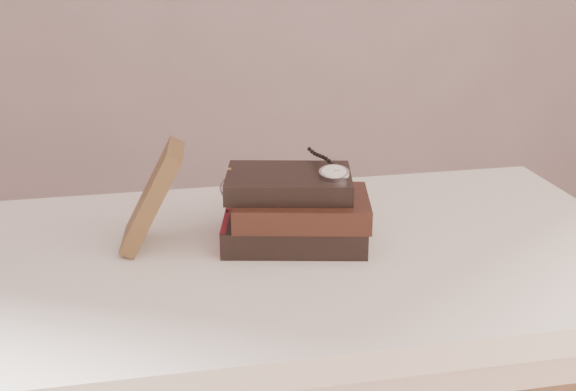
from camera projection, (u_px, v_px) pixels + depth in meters
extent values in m
cube|color=white|center=(316.00, 258.00, 1.13)|extent=(1.00, 0.60, 0.04)
cube|color=white|center=(316.00, 293.00, 1.15)|extent=(0.88, 0.49, 0.08)
cylinder|color=white|center=(493.00, 352.00, 1.57)|extent=(0.05, 0.05, 0.71)
cube|color=black|center=(294.00, 229.00, 1.13)|extent=(0.24, 0.19, 0.04)
cube|color=beige|center=(296.00, 229.00, 1.13)|extent=(0.23, 0.18, 0.03)
cube|color=gold|center=(228.00, 223.00, 1.15)|extent=(0.01, 0.01, 0.04)
cube|color=maroon|center=(227.00, 229.00, 1.13)|extent=(0.04, 0.13, 0.04)
cube|color=black|center=(302.00, 207.00, 1.11)|extent=(0.22, 0.18, 0.04)
cube|color=beige|center=(303.00, 207.00, 1.11)|extent=(0.22, 0.17, 0.03)
cube|color=gold|center=(238.00, 202.00, 1.13)|extent=(0.01, 0.01, 0.04)
cube|color=black|center=(289.00, 183.00, 1.12)|extent=(0.21, 0.17, 0.03)
cube|color=beige|center=(290.00, 183.00, 1.12)|extent=(0.20, 0.15, 0.02)
cube|color=gold|center=(230.00, 179.00, 1.14)|extent=(0.01, 0.01, 0.03)
cube|color=#442F1A|center=(152.00, 197.00, 1.10)|extent=(0.11, 0.11, 0.16)
cylinder|color=silver|center=(334.00, 174.00, 1.09)|extent=(0.05, 0.05, 0.02)
cylinder|color=white|center=(334.00, 171.00, 1.09)|extent=(0.04, 0.04, 0.01)
torus|color=silver|center=(334.00, 172.00, 1.09)|extent=(0.05, 0.05, 0.01)
cylinder|color=silver|center=(333.00, 169.00, 1.11)|extent=(0.01, 0.01, 0.01)
cube|color=black|center=(334.00, 170.00, 1.09)|extent=(0.00, 0.01, 0.00)
cube|color=black|center=(337.00, 171.00, 1.09)|extent=(0.01, 0.00, 0.00)
sphere|color=black|center=(332.00, 164.00, 1.12)|extent=(0.01, 0.01, 0.01)
sphere|color=black|center=(329.00, 161.00, 1.13)|extent=(0.01, 0.01, 0.01)
sphere|color=black|center=(326.00, 159.00, 1.14)|extent=(0.01, 0.01, 0.01)
sphere|color=black|center=(323.00, 157.00, 1.15)|extent=(0.01, 0.01, 0.01)
sphere|color=black|center=(320.00, 156.00, 1.16)|extent=(0.01, 0.01, 0.01)
sphere|color=black|center=(317.00, 155.00, 1.17)|extent=(0.01, 0.01, 0.01)
sphere|color=black|center=(315.00, 154.00, 1.18)|extent=(0.01, 0.01, 0.01)
sphere|color=black|center=(312.00, 152.00, 1.18)|extent=(0.01, 0.01, 0.01)
sphere|color=black|center=(309.00, 149.00, 1.19)|extent=(0.01, 0.01, 0.01)
torus|color=silver|center=(233.00, 188.00, 1.18)|extent=(0.04, 0.02, 0.04)
torus|color=silver|center=(262.00, 189.00, 1.18)|extent=(0.04, 0.02, 0.04)
cylinder|color=silver|center=(247.00, 187.00, 1.18)|extent=(0.01, 0.01, 0.00)
cylinder|color=silver|center=(223.00, 182.00, 1.23)|extent=(0.02, 0.09, 0.02)
cylinder|color=silver|center=(275.00, 182.00, 1.23)|extent=(0.02, 0.09, 0.02)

